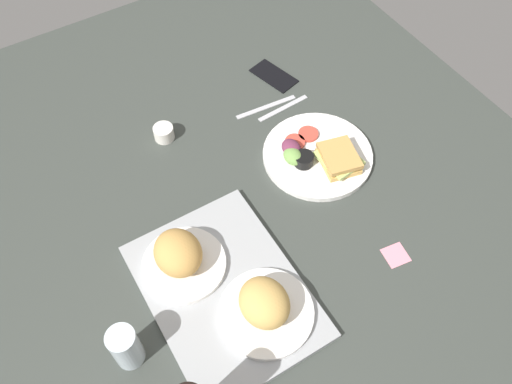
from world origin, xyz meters
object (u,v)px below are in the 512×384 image
Objects in this scene: espresso_cup at (164,133)px; sticky_note at (396,255)px; plate_with_salad at (318,155)px; fork at (283,108)px; cell_phone at (274,75)px; drinking_glass at (126,347)px; knife at (266,107)px; bread_plate_far at (180,257)px; bread_plate_near at (265,306)px; serving_tray at (224,291)px.

espresso_cup is 69.97cm from sticky_note.
plate_with_salad reaches higher than fork.
fork is at bearing 144.19° from cell_phone.
fork is at bearing -57.19° from drinking_glass.
drinking_glass is 0.62× the size of knife.
bread_plate_far reaches higher than sticky_note.
bread_plate_far is at bearing 26.70° from bread_plate_near.
sticky_note is at bearing 95.60° from knife.
cell_phone is (56.44, -72.62, -5.51)cm from drinking_glass.
plate_with_salad is at bearing -49.92° from bread_plate_near.
drinking_glass is 61.64cm from espresso_cup.
cell_phone is at bearing -50.91° from bread_plate_far.
espresso_cup is at bearing -20.10° from bread_plate_far.
bread_plate_far is at bearing -55.85° from drinking_glass.
plate_with_salad is at bearing -1.74° from sticky_note.
drinking_glass is 2.11× the size of sticky_note.
serving_tray is 2.65× the size of fork.
fork is 1.18× the size of cell_phone.
espresso_cup is 0.29× the size of knife.
espresso_cup is at bearing -32.72° from drinking_glass.
plate_with_salad is 69.31cm from drinking_glass.
cell_phone is (4.69, -39.37, -1.60)cm from espresso_cup.
serving_tray reaches higher than cell_phone.
drinking_glass is 0.69× the size of fork.
fork is at bearing -103.29° from espresso_cup.
fork is 13.74cm from cell_phone.
drinking_glass is (7.35, 29.22, 0.52)cm from bread_plate_near.
serving_tray is 8.04× the size of espresso_cup.
fork is (-8.13, -34.41, -1.75)cm from espresso_cup.
bread_plate_near reaches higher than fork.
bread_plate_far is (20.26, 10.19, 0.24)cm from bread_plate_near.
fork is 0.89× the size of knife.
serving_tray is 45.79cm from plate_with_salad.
sticky_note is (-10.96, -64.22, -5.85)cm from drinking_glass.
fork is 5.00cm from knife.
serving_tray is 1.51× the size of plate_with_salad.
bread_plate_far is at bearing 114.42° from cell_phone.
bread_plate_far is 51.41cm from sticky_note.
espresso_cup is at bearing 82.12° from cell_phone.
knife is (23.65, 1.59, -1.41)cm from plate_with_salad.
bread_plate_near is 30.14cm from drinking_glass.
drinking_glass is at bearing 41.26° from knife.
bread_plate_near reaches higher than plate_with_salad.
bread_plate_near is 77.31cm from cell_phone.
espresso_cup is 0.39× the size of cell_phone.
drinking_glass is 65.42cm from sticky_note.
plate_with_salad is 1.57× the size of knife.
drinking_glass reaches higher than plate_with_salad.
bread_plate_far is at bearing 62.15° from sticky_note.
sticky_note is (-33.94, 1.03, -1.60)cm from plate_with_salad.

